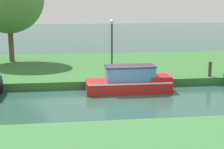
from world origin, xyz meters
The scene contains 5 objects.
ground_plane centered at (0.00, 0.00, 0.00)m, with size 120.00×120.00×0.00m, color #274B41.
riverbank_far centered at (0.00, 7.00, 0.20)m, with size 72.00×10.00×0.40m, color #336A31.
red_narrowboat centered at (0.83, 1.20, 0.54)m, with size 4.15×1.45×1.32m.
lamp_post centered at (0.18, 3.09, 2.32)m, with size 0.24×0.24×3.07m.
mooring_post_near centered at (5.44, 2.36, 0.81)m, with size 0.18×0.18×0.81m, color brown.
Camera 1 is at (-2.20, -14.99, 4.29)m, focal length 54.94 mm.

